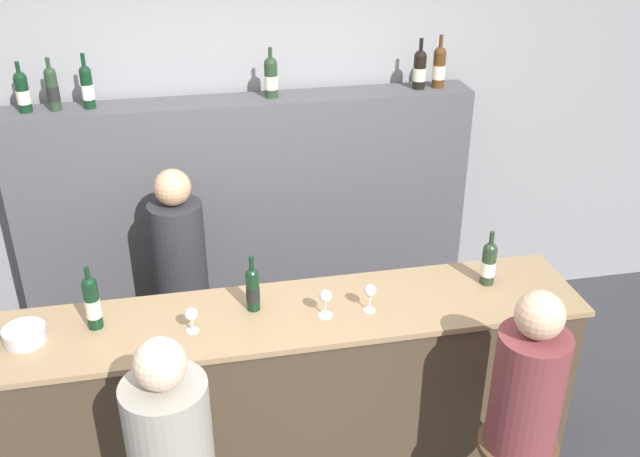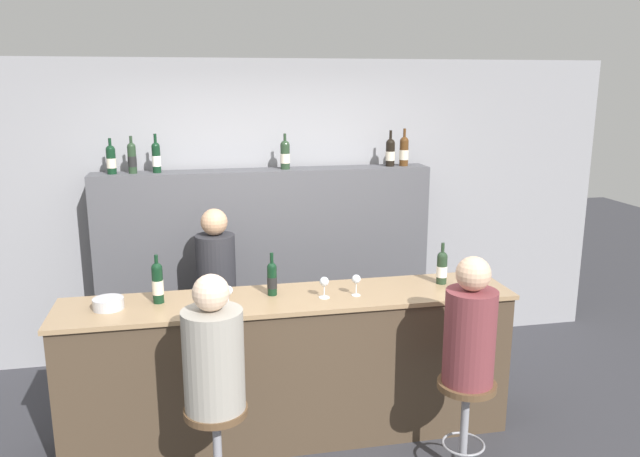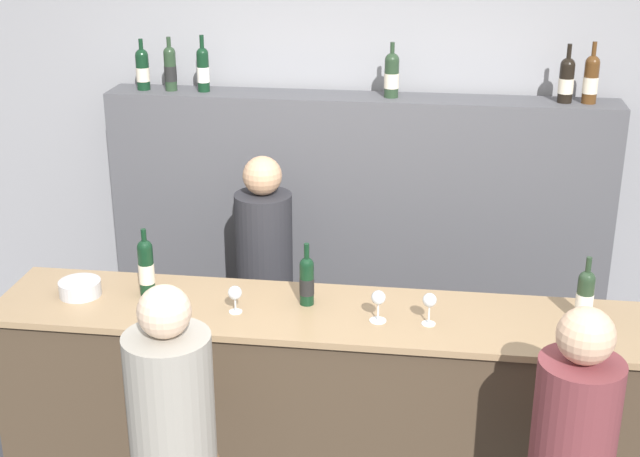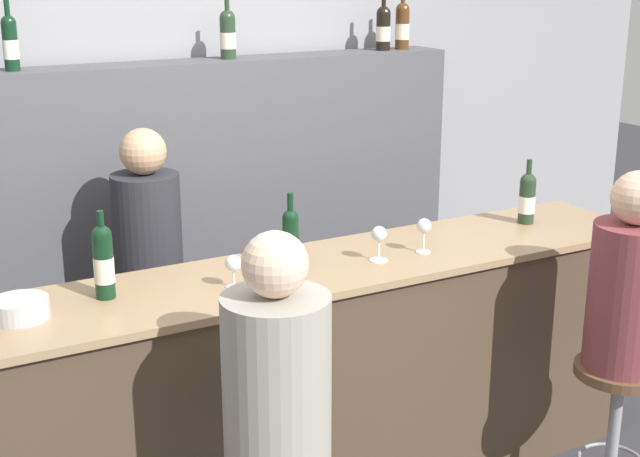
{
  "view_description": "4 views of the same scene",
  "coord_description": "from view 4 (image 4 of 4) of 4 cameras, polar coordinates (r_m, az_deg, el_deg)",
  "views": [
    {
      "loc": [
        -0.37,
        -2.56,
        2.95
      ],
      "look_at": [
        0.22,
        0.35,
        1.41
      ],
      "focal_mm": 40.0,
      "sensor_mm": 36.0,
      "label": 1
    },
    {
      "loc": [
        -0.6,
        -3.61,
        2.41
      ],
      "look_at": [
        0.21,
        0.3,
        1.46
      ],
      "focal_mm": 35.0,
      "sensor_mm": 36.0,
      "label": 2
    },
    {
      "loc": [
        0.44,
        -3.23,
        2.78
      ],
      "look_at": [
        -0.05,
        0.32,
        1.39
      ],
      "focal_mm": 50.0,
      "sensor_mm": 36.0,
      "label": 3
    },
    {
      "loc": [
        -1.61,
        -2.63,
        2.17
      ],
      "look_at": [
        -0.03,
        0.23,
        1.18
      ],
      "focal_mm": 50.0,
      "sensor_mm": 36.0,
      "label": 4
    }
  ],
  "objects": [
    {
      "name": "metal_bowl",
      "position": [
        3.15,
        -18.64,
        -4.88
      ],
      "size": [
        0.19,
        0.19,
        0.07
      ],
      "color": "#B7B7BC",
      "rests_on": "bar_counter"
    },
    {
      "name": "back_bar_cabinet",
      "position": [
        4.68,
        -7.52,
        0.25
      ],
      "size": [
        2.82,
        0.28,
        1.69
      ],
      "color": "#4C4C51",
      "rests_on": "ground_plane"
    },
    {
      "name": "wine_bottle_counter_2",
      "position": [
        4.14,
        13.12,
        1.94
      ],
      "size": [
        0.07,
        0.07,
        0.3
      ],
      "color": "#233823",
      "rests_on": "bar_counter"
    },
    {
      "name": "wall_back",
      "position": [
        4.77,
        -8.73,
        6.16
      ],
      "size": [
        6.4,
        0.05,
        2.6
      ],
      "color": "gray",
      "rests_on": "ground_plane"
    },
    {
      "name": "guest_seated_left",
      "position": [
        2.76,
        -2.79,
        -9.11
      ],
      "size": [
        0.34,
        0.34,
        0.78
      ],
      "color": "gray",
      "rests_on": "bar_stool_left"
    },
    {
      "name": "guest_seated_right",
      "position": [
        3.62,
        19.2,
        -3.36
      ],
      "size": [
        0.31,
        0.31,
        0.79
      ],
      "color": "brown",
      "rests_on": "bar_stool_right"
    },
    {
      "name": "wine_bottle_backbar_5",
      "position": [
        5.06,
        5.29,
        12.82
      ],
      "size": [
        0.08,
        0.08,
        0.32
      ],
      "color": "#4C2D14",
      "rests_on": "back_bar_cabinet"
    },
    {
      "name": "wine_glass_1",
      "position": [
        3.53,
        3.8,
        -0.5
      ],
      "size": [
        0.07,
        0.07,
        0.14
      ],
      "color": "silver",
      "rests_on": "bar_counter"
    },
    {
      "name": "wine_glass_0",
      "position": [
        3.26,
        -5.56,
        -2.32
      ],
      "size": [
        0.06,
        0.06,
        0.13
      ],
      "color": "silver",
      "rests_on": "bar_counter"
    },
    {
      "name": "wine_bottle_counter_1",
      "position": [
        3.48,
        -1.89,
        -0.5
      ],
      "size": [
        0.07,
        0.07,
        0.29
      ],
      "color": "black",
      "rests_on": "bar_counter"
    },
    {
      "name": "wine_bottle_counter_0",
      "position": [
        3.22,
        -13.69,
        -2.04
      ],
      "size": [
        0.07,
        0.07,
        0.32
      ],
      "color": "black",
      "rests_on": "bar_counter"
    },
    {
      "name": "wine_glass_2",
      "position": [
        3.65,
        6.68,
        0.06
      ],
      "size": [
        0.06,
        0.06,
        0.14
      ],
      "color": "silver",
      "rests_on": "bar_counter"
    },
    {
      "name": "wine_bottle_backbar_3",
      "position": [
        4.56,
        -5.92,
        12.28
      ],
      "size": [
        0.08,
        0.08,
        0.3
      ],
      "color": "#233823",
      "rests_on": "back_bar_cabinet"
    },
    {
      "name": "wine_bottle_backbar_4",
      "position": [
        5.0,
        4.07,
        12.7
      ],
      "size": [
        0.08,
        0.08,
        0.31
      ],
      "color": "black",
      "rests_on": "back_bar_cabinet"
    },
    {
      "name": "bar_stool_right",
      "position": [
        3.81,
        18.49,
        -10.22
      ],
      "size": [
        0.36,
        0.36,
        0.63
      ],
      "color": "gray",
      "rests_on": "ground_plane"
    },
    {
      "name": "wine_bottle_backbar_2",
      "position": [
        4.26,
        -19.22,
        11.19
      ],
      "size": [
        0.07,
        0.07,
        0.31
      ],
      "color": "black",
      "rests_on": "back_bar_cabinet"
    },
    {
      "name": "bar_counter",
      "position": [
        3.7,
        0.19,
        -9.77
      ],
      "size": [
        3.01,
        0.58,
        1.02
      ],
      "color": "#473828",
      "rests_on": "ground_plane"
    },
    {
      "name": "bartender",
      "position": [
        4.15,
        -10.73,
        -4.44
      ],
      "size": [
        0.3,
        0.3,
        1.47
      ],
      "color": "#28282D",
      "rests_on": "ground_plane"
    }
  ]
}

